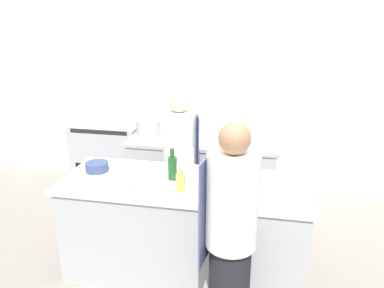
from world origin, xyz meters
TOP-DOWN VIEW (x-y plane):
  - ground_plane at (0.00, 0.00)m, footprint 16.00×16.00m
  - wall_back at (0.00, 2.13)m, footprint 8.00×0.06m
  - prep_counter at (0.00, 0.00)m, footprint 2.29×0.88m
  - pass_counter at (-0.04, 1.22)m, footprint 1.84×0.65m
  - oven_range at (-1.51, 1.76)m, footprint 0.97×0.64m
  - chef_at_prep_near at (0.49, -0.69)m, footprint 0.40×0.38m
  - chef_at_stove at (-0.22, 0.76)m, footprint 0.43×0.42m
  - bottle_olive_oil at (-0.01, 0.32)m, footprint 0.07×0.07m
  - bottle_vinegar at (-0.12, 0.04)m, footprint 0.08×0.08m
  - bottle_wine at (0.01, -0.19)m, footprint 0.09×0.09m
  - bottle_cooking_oil at (0.20, -0.14)m, footprint 0.08×0.08m
  - bowl_mixing_large at (0.96, 0.04)m, footprint 0.27×0.27m
  - bowl_prep_small at (-0.48, -0.30)m, footprint 0.16×0.16m
  - bowl_ceramic_blue at (-0.90, 0.08)m, footprint 0.22×0.22m
  - cutting_board at (0.34, 0.17)m, footprint 0.37×0.27m
  - stockpot at (-0.76, 1.30)m, footprint 0.30×0.30m

SIDE VIEW (x-z plane):
  - ground_plane at x=0.00m, z-range 0.00..0.00m
  - oven_range at x=-1.51m, z-range 0.00..0.93m
  - prep_counter at x=0.00m, z-range 0.00..0.94m
  - pass_counter at x=-0.04m, z-range 0.00..0.94m
  - chef_at_stove at x=-0.22m, z-range -0.01..1.62m
  - chef_at_prep_near at x=0.49m, z-range 0.00..1.72m
  - cutting_board at x=0.34m, z-range 0.94..0.95m
  - bowl_prep_small at x=-0.48m, z-range 0.94..0.99m
  - bowl_mixing_large at x=0.96m, z-range 0.94..1.02m
  - bowl_ceramic_blue at x=-0.90m, z-range 0.94..1.03m
  - bottle_wine at x=0.01m, z-range 0.92..1.13m
  - bottle_cooking_oil at x=0.20m, z-range 0.91..1.15m
  - stockpot at x=-0.76m, z-range 0.94..1.14m
  - bottle_olive_oil at x=-0.01m, z-range 0.91..1.20m
  - bottle_vinegar at x=-0.12m, z-range 0.91..1.21m
  - wall_back at x=0.00m, z-range 0.00..2.80m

